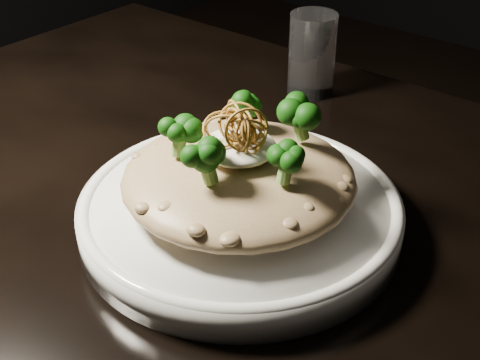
% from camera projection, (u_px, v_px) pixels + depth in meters
% --- Properties ---
extents(table, '(1.10, 0.80, 0.75)m').
position_uv_depth(table, '(217.00, 266.00, 0.74)').
color(table, black).
rests_on(table, ground).
extents(plate, '(0.31, 0.31, 0.03)m').
position_uv_depth(plate, '(240.00, 214.00, 0.65)').
color(plate, white).
rests_on(plate, table).
extents(risotto, '(0.22, 0.22, 0.05)m').
position_uv_depth(risotto, '(239.00, 178.00, 0.63)').
color(risotto, brown).
rests_on(risotto, plate).
extents(broccoli, '(0.14, 0.14, 0.05)m').
position_uv_depth(broccoli, '(244.00, 131.00, 0.60)').
color(broccoli, black).
rests_on(broccoli, risotto).
extents(cheese, '(0.07, 0.07, 0.02)m').
position_uv_depth(cheese, '(239.00, 147.00, 0.61)').
color(cheese, white).
rests_on(cheese, risotto).
extents(shallots, '(0.06, 0.06, 0.04)m').
position_uv_depth(shallots, '(239.00, 120.00, 0.59)').
color(shallots, brown).
rests_on(shallots, cheese).
extents(drinking_glass, '(0.06, 0.06, 0.11)m').
position_uv_depth(drinking_glass, '(312.00, 54.00, 0.89)').
color(drinking_glass, white).
rests_on(drinking_glass, table).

